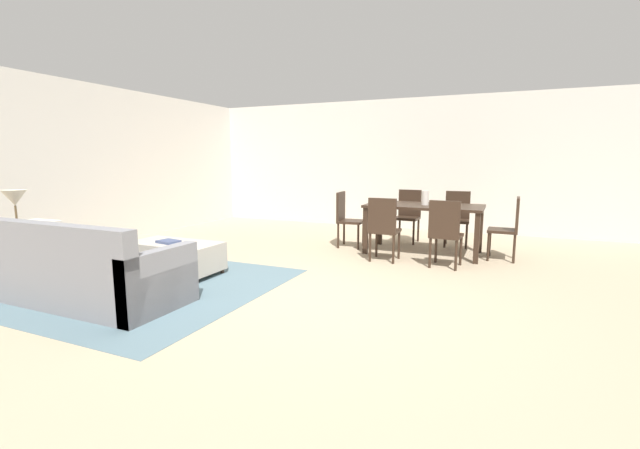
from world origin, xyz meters
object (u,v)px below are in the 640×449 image
at_px(book_on_ottoman, 168,242).
at_px(dining_chair_head_west, 346,216).
at_px(dining_chair_near_left, 384,226).
at_px(dining_chair_head_east, 509,225).
at_px(ottoman_table, 176,256).
at_px(table_lamp, 15,200).
at_px(couch, 87,274).
at_px(dining_chair_far_right, 457,215).
at_px(dining_chair_near_right, 445,230).
at_px(vase_centerpiece, 425,198).
at_px(side_table, 20,245).
at_px(dining_table, 424,210).
at_px(dining_chair_far_left, 408,213).

bearing_deg(book_on_ottoman, dining_chair_head_west, 60.35).
distance_m(dining_chair_near_left, dining_chair_head_east, 1.82).
bearing_deg(ottoman_table, table_lamp, -140.98).
bearing_deg(couch, dining_chair_far_right, 55.76).
bearing_deg(dining_chair_head_east, ottoman_table, -147.05).
distance_m(dining_chair_near_right, vase_centerpiece, 0.96).
xyz_separation_m(dining_chair_head_west, vase_centerpiece, (1.29, -0.01, 0.35)).
bearing_deg(vase_centerpiece, book_on_ottoman, -137.19).
xyz_separation_m(side_table, vase_centerpiece, (4.02, 3.56, 0.41)).
bearing_deg(dining_chair_head_west, dining_chair_far_right, 27.20).
xyz_separation_m(table_lamp, dining_table, (4.01, 3.59, -0.32)).
bearing_deg(book_on_ottoman, couch, -89.34).
height_order(dining_chair_head_west, vase_centerpiece, vase_centerpiece).
bearing_deg(couch, ottoman_table, 88.34).
height_order(dining_chair_near_right, book_on_ottoman, dining_chair_near_right).
relative_size(dining_chair_far_left, dining_chair_head_west, 1.00).
bearing_deg(side_table, vase_centerpiece, 41.49).
distance_m(dining_chair_head_east, book_on_ottoman, 4.71).
height_order(ottoman_table, dining_chair_far_right, dining_chair_far_right).
distance_m(vase_centerpiece, book_on_ottoman, 3.76).
relative_size(dining_chair_far_left, book_on_ottoman, 3.54).
bearing_deg(book_on_ottoman, dining_chair_far_right, 47.46).
bearing_deg(couch, dining_chair_near_left, 52.06).
bearing_deg(vase_centerpiece, dining_chair_far_right, 65.90).
bearing_deg(table_lamp, dining_chair_head_west, 52.53).
bearing_deg(side_table, dining_chair_far_left, 51.05).
distance_m(ottoman_table, book_on_ottoman, 0.20).
height_order(couch, table_lamp, table_lamp).
bearing_deg(side_table, dining_chair_far_right, 45.11).
relative_size(ottoman_table, book_on_ottoman, 4.50).
xyz_separation_m(dining_chair_far_left, dining_chair_head_west, (-0.85, -0.86, 0.00)).
height_order(dining_table, dining_chair_near_right, dining_chair_near_right).
xyz_separation_m(dining_chair_far_right, book_on_ottoman, (-3.13, -3.41, -0.10)).
relative_size(ottoman_table, vase_centerpiece, 5.40).
relative_size(side_table, dining_chair_near_right, 0.63).
bearing_deg(table_lamp, dining_chair_head_east, 34.59).
height_order(couch, book_on_ottoman, couch).
bearing_deg(vase_centerpiece, dining_chair_near_right, -62.03).
distance_m(table_lamp, dining_chair_near_right, 5.26).
height_order(dining_chair_near_left, dining_chair_head_west, same).
height_order(dining_table, dining_chair_far_right, dining_chair_far_right).
xyz_separation_m(couch, table_lamp, (-1.30, 0.14, 0.70)).
relative_size(dining_chair_head_west, book_on_ottoman, 3.54).
relative_size(dining_chair_near_left, dining_chair_near_right, 1.00).
distance_m(dining_table, book_on_ottoman, 3.75).
height_order(ottoman_table, dining_chair_near_right, dining_chair_near_right).
bearing_deg(dining_chair_head_west, couch, -111.14).
distance_m(dining_table, dining_chair_head_west, 1.28).
bearing_deg(book_on_ottoman, side_table, -141.51).
distance_m(side_table, book_on_ottoman, 1.64).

